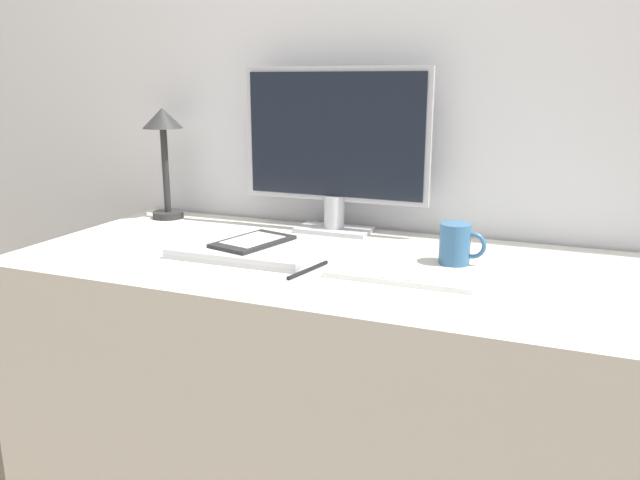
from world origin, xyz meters
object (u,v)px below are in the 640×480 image
laptop (248,250)px  pen (308,270)px  desk_lamp (164,138)px  monitor (335,145)px  ereader (253,241)px  coffee_mug (456,244)px  keyboard (401,275)px

laptop → pen: (0.19, -0.08, -0.01)m
desk_lamp → pen: (0.62, -0.35, -0.24)m
monitor → laptop: 0.39m
desk_lamp → pen: bearing=-29.8°
ereader → laptop: bearing=-96.4°
laptop → coffee_mug: bearing=12.8°
monitor → ereader: bearing=-111.3°
monitor → pen: bearing=-78.0°
keyboard → pen: (-0.20, -0.03, -0.00)m
monitor → coffee_mug: size_ratio=4.93×
monitor → pen: size_ratio=3.60×
keyboard → coffee_mug: size_ratio=2.98×
ereader → coffee_mug: coffee_mug is taller
laptop → keyboard: bearing=-6.4°
monitor → keyboard: 0.50m
keyboard → ereader: size_ratio=1.44×
keyboard → laptop: (-0.39, 0.04, 0.00)m
keyboard → laptop: laptop is taller
monitor → desk_lamp: bearing=-177.7°
monitor → laptop: size_ratio=1.51×
monitor → desk_lamp: size_ratio=1.58×
monitor → laptop: monitor is taller
keyboard → coffee_mug: (0.09, 0.15, 0.04)m
pen → laptop: bearing=157.9°
laptop → pen: bearing=-22.1°
coffee_mug → monitor: bearing=152.9°
ereader → monitor: bearing=68.7°
ereader → desk_lamp: 0.54m
monitor → ereader: monitor is taller
keyboard → monitor: bearing=129.6°
desk_lamp → monitor: bearing=2.3°
ereader → desk_lamp: (-0.43, 0.26, 0.21)m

